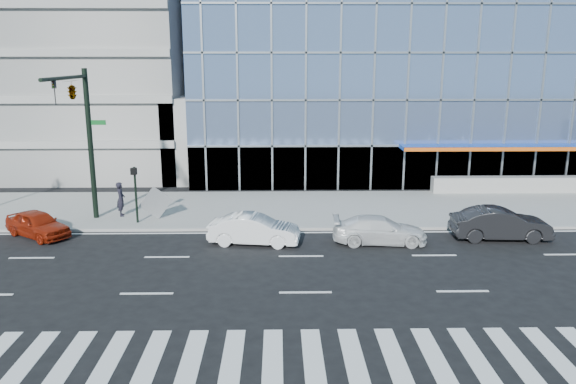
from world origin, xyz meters
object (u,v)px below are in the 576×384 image
object	(u,v)px
ped_signal_post	(135,186)
tilted_panel	(156,203)
red_sedan	(38,224)
traffic_signal	(78,109)
dark_sedan	(500,224)
white_suv	(380,230)
white_sedan	(254,229)
pedestrian	(121,199)

from	to	relation	value
ped_signal_post	tilted_panel	distance (m)	1.55
red_sedan	tilted_panel	xyz separation A→B (m)	(5.34, 2.52, 0.41)
traffic_signal	dark_sedan	distance (m)	21.64
white_suv	tilted_panel	xyz separation A→B (m)	(-11.44, 3.81, 0.42)
white_sedan	tilted_panel	distance (m)	6.65
traffic_signal	pedestrian	size ratio (longest dim) A/B	4.22
white_sedan	red_sedan	world-z (taller)	white_sedan
ped_signal_post	red_sedan	size ratio (longest dim) A/B	0.78
red_sedan	pedestrian	distance (m)	4.61
white_suv	traffic_signal	bearing A→B (deg)	82.23
ped_signal_post	white_suv	bearing A→B (deg)	-14.30
white_sedan	pedestrian	size ratio (longest dim) A/B	2.27
traffic_signal	pedestrian	bearing A→B (deg)	53.36
ped_signal_post	dark_sedan	xyz separation A→B (m)	(18.33, -2.67, -1.37)
tilted_panel	dark_sedan	bearing A→B (deg)	-31.48
white_suv	tilted_panel	bearing A→B (deg)	74.38
white_suv	red_sedan	bearing A→B (deg)	88.40
white_sedan	pedestrian	bearing A→B (deg)	66.70
red_sedan	ped_signal_post	bearing A→B (deg)	-31.56
white_suv	pedestrian	xyz separation A→B (m)	(-13.52, 4.53, 0.45)
pedestrian	tilted_panel	xyz separation A→B (m)	(2.08, -0.71, -0.03)
traffic_signal	white_sedan	xyz separation A→B (m)	(8.83, -2.77, -5.45)
ped_signal_post	pedestrian	distance (m)	2.10
ped_signal_post	white_suv	world-z (taller)	ped_signal_post
dark_sedan	pedestrian	bearing A→B (deg)	80.85
tilted_panel	white_suv	bearing A→B (deg)	-39.07
ped_signal_post	white_sedan	bearing A→B (deg)	-26.40
ped_signal_post	pedestrian	size ratio (longest dim) A/B	1.58
ped_signal_post	red_sedan	distance (m)	5.05
ped_signal_post	dark_sedan	world-z (taller)	ped_signal_post
pedestrian	traffic_signal	bearing A→B (deg)	128.01
traffic_signal	ped_signal_post	xyz separation A→B (m)	(2.50, 0.37, -4.02)
pedestrian	tilted_panel	distance (m)	2.20
traffic_signal	ped_signal_post	distance (m)	4.75
dark_sedan	tilted_panel	bearing A→B (deg)	81.75
ped_signal_post	tilted_panel	world-z (taller)	ped_signal_post
white_suv	dark_sedan	bearing A→B (deg)	-82.66
red_sedan	pedestrian	xyz separation A→B (m)	(3.26, 3.23, 0.45)
traffic_signal	ped_signal_post	size ratio (longest dim) A/B	2.67
dark_sedan	tilted_panel	xyz separation A→B (m)	(-17.44, 3.34, 0.29)
pedestrian	ped_signal_post	bearing A→B (deg)	-154.62
white_suv	white_sedan	xyz separation A→B (m)	(-6.00, 0.00, 0.06)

